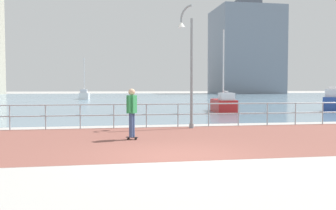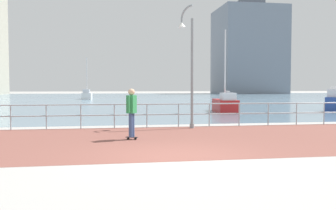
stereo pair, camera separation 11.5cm
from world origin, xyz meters
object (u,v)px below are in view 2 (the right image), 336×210
(lamppost, at_px, (189,60))
(skateboarder, at_px, (132,109))
(sailboat_gray, at_px, (87,95))
(sailboat_teal, at_px, (225,104))

(lamppost, distance_m, skateboarder, 4.50)
(lamppost, distance_m, sailboat_gray, 40.50)
(lamppost, xyz_separation_m, sailboat_teal, (4.69, 9.25, -2.34))
(sailboat_gray, distance_m, sailboat_teal, 32.65)
(lamppost, xyz_separation_m, skateboarder, (-2.64, -3.12, -1.88))
(skateboarder, xyz_separation_m, sailboat_gray, (-3.92, 43.01, -0.43))
(lamppost, relative_size, skateboarder, 3.08)
(lamppost, bearing_deg, sailboat_teal, 63.13)
(lamppost, relative_size, sailboat_gray, 0.85)
(lamppost, relative_size, sailboat_teal, 0.91)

